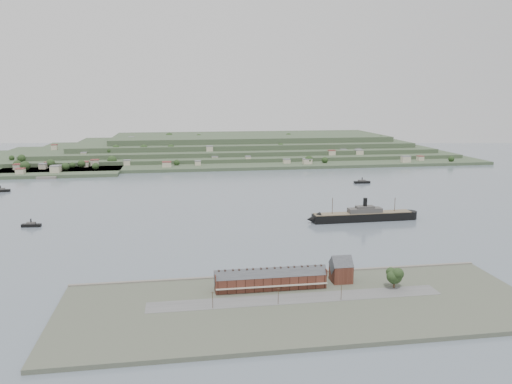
{
  "coord_description": "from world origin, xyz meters",
  "views": [
    {
      "loc": [
        -53.39,
        -397.25,
        96.73
      ],
      "look_at": [
        13.8,
        30.0,
        11.59
      ],
      "focal_mm": 35.0,
      "sensor_mm": 36.0,
      "label": 1
    }
  ],
  "objects": [
    {
      "name": "far_peninsula",
      "position": [
        27.91,
        393.1,
        11.88
      ],
      "size": [
        760.0,
        309.0,
        30.0
      ],
      "color": "#364931",
      "rests_on": "ground"
    },
    {
      "name": "ferry_east",
      "position": [
        146.35,
        119.4,
        1.6
      ],
      "size": [
        17.88,
        5.76,
        6.62
      ],
      "color": "black",
      "rests_on": "ground"
    },
    {
      "name": "gabled_building",
      "position": [
        27.5,
        -164.0,
        8.19
      ],
      "size": [
        10.4,
        10.18,
        14.09
      ],
      "color": "#4F271C",
      "rests_on": "ground"
    },
    {
      "name": "fig_tree",
      "position": [
        51.09,
        -176.76,
        8.55
      ],
      "size": [
        9.61,
        8.33,
        10.73
      ],
      "color": "#45311F",
      "rests_on": "ground"
    },
    {
      "name": "ground",
      "position": [
        0.0,
        0.0,
        0.0
      ],
      "size": [
        1400.0,
        1400.0,
        0.0
      ],
      "primitive_type": "plane",
      "color": "slate",
      "rests_on": "ground"
    },
    {
      "name": "near_shore",
      "position": [
        0.0,
        -186.75,
        1.01
      ],
      "size": [
        220.0,
        80.0,
        2.6
      ],
      "color": "#4C5142",
      "rests_on": "ground"
    },
    {
      "name": "terrace_row",
      "position": [
        -10.0,
        -168.02,
        6.84
      ],
      "size": [
        55.6,
        9.8,
        11.07
      ],
      "color": "#4F271C",
      "rests_on": "ground"
    },
    {
      "name": "ferry_west",
      "position": [
        -230.75,
        128.49,
        1.56
      ],
      "size": [
        17.86,
        7.52,
        6.49
      ],
      "color": "black",
      "rests_on": "ground"
    },
    {
      "name": "tugboat",
      "position": [
        -162.49,
        -18.22,
        1.53
      ],
      "size": [
        14.21,
        5.15,
        6.26
      ],
      "color": "black",
      "rests_on": "ground"
    },
    {
      "name": "steamship",
      "position": [
        84.46,
        -39.23,
        3.97
      ],
      "size": [
        89.57,
        11.97,
        21.49
      ],
      "color": "black",
      "rests_on": "ground"
    }
  ]
}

